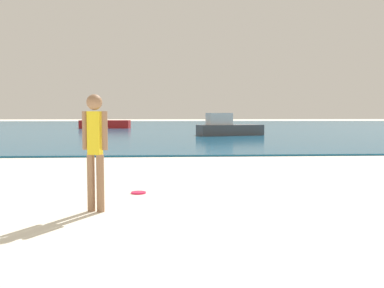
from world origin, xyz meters
name	(u,v)px	position (x,y,z in m)	size (l,w,h in m)	color
water	(175,126)	(0.00, 43.85, 0.03)	(160.00, 60.00, 0.06)	#14567F
person_standing	(95,145)	(-1.97, 6.66, 0.90)	(0.35, 0.21, 1.58)	#936B4C
frisbee	(138,193)	(-1.48, 7.94, 0.01)	(0.25, 0.25, 0.03)	#E51E4C
boat_near	(228,128)	(2.60, 25.53, 0.51)	(4.00, 2.15, 1.30)	#4C4C51
boat_far	(103,122)	(-6.43, 38.41, 0.56)	(4.36, 1.67, 1.45)	red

